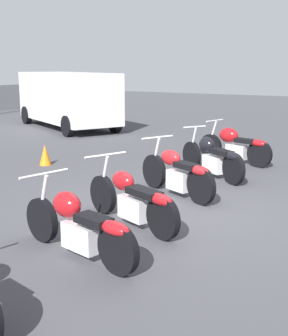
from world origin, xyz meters
TOP-DOWN VIEW (x-y plane):
  - ground_plane at (0.00, 0.00)m, footprint 60.00×60.00m
  - motorcycle_slot_1 at (-2.29, 0.10)m, footprint 0.83×2.05m
  - motorcycle_slot_2 at (-0.97, 0.13)m, footprint 1.03×1.98m
  - motorcycle_slot_3 at (0.82, 0.28)m, footprint 1.04×1.86m
  - motorcycle_slot_4 at (2.52, 0.30)m, footprint 1.30×1.89m
  - motorcycle_slot_5 at (4.14, 0.37)m, footprint 0.81×2.00m
  - parked_van at (7.22, 8.05)m, footprint 4.14×5.63m
  - traffic_cone_near at (1.66, 4.20)m, footprint 0.28×0.28m

SIDE VIEW (x-z plane):
  - ground_plane at x=0.00m, z-range 0.00..0.00m
  - traffic_cone_near at x=1.66m, z-range 0.00..0.49m
  - motorcycle_slot_2 at x=-0.97m, z-range -0.08..0.90m
  - motorcycle_slot_1 at x=-2.29m, z-range -0.07..0.89m
  - motorcycle_slot_4 at x=2.52m, z-range -0.08..0.92m
  - motorcycle_slot_3 at x=0.82m, z-range -0.08..0.93m
  - motorcycle_slot_5 at x=4.14m, z-range -0.06..0.94m
  - parked_van at x=7.22m, z-range 0.12..2.18m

